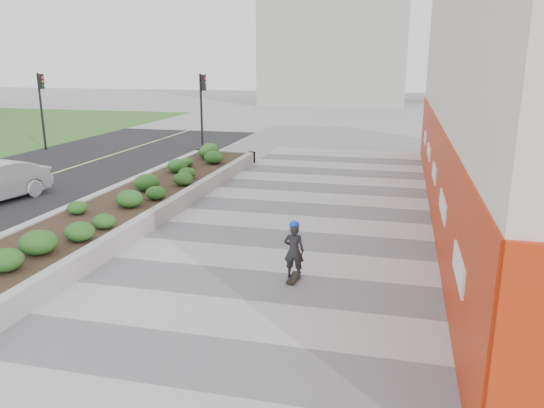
{
  "coord_description": "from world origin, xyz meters",
  "views": [
    {
      "loc": [
        2.88,
        -8.69,
        4.8
      ],
      "look_at": [
        -0.38,
        4.65,
        1.1
      ],
      "focal_mm": 35.0,
      "sensor_mm": 36.0,
      "label": 1
    }
  ],
  "objects": [
    {
      "name": "skateboarder",
      "position": [
        0.71,
        2.28,
        0.72
      ],
      "size": [
        0.46,
        0.73,
        1.42
      ],
      "rotation": [
        0.0,
        0.0,
        -0.04
      ],
      "color": "beige",
      "rests_on": "ground"
    },
    {
      "name": "traffic_signal_far",
      "position": [
        -16.43,
        17.0,
        2.76
      ],
      "size": [
        0.33,
        0.28,
        4.2
      ],
      "color": "black",
      "rests_on": "ground"
    },
    {
      "name": "ground",
      "position": [
        0.0,
        0.0,
        0.0
      ],
      "size": [
        160.0,
        160.0,
        0.0
      ],
      "primitive_type": "plane",
      "color": "gray",
      "rests_on": "ground"
    },
    {
      "name": "planter",
      "position": [
        -5.5,
        7.0,
        0.42
      ],
      "size": [
        3.0,
        18.0,
        0.9
      ],
      "color": "#9E9EA0",
      "rests_on": "ground"
    },
    {
      "name": "manhole_cover",
      "position": [
        0.5,
        3.0,
        0.0
      ],
      "size": [
        0.44,
        0.44,
        0.01
      ],
      "primitive_type": "cylinder",
      "color": "#595654",
      "rests_on": "ground"
    },
    {
      "name": "walkway",
      "position": [
        0.0,
        3.0,
        0.01
      ],
      "size": [
        8.0,
        36.0,
        0.01
      ],
      "primitive_type": "cube",
      "color": "#A8A8AD",
      "rests_on": "ground"
    },
    {
      "name": "distant_bldg_north_l",
      "position": [
        -5.0,
        55.0,
        10.0
      ],
      "size": [
        16.0,
        12.0,
        20.0
      ],
      "primitive_type": "cube",
      "color": "#ADAAA3",
      "rests_on": "ground"
    },
    {
      "name": "traffic_signal_near",
      "position": [
        -7.23,
        17.5,
        2.76
      ],
      "size": [
        0.33,
        0.28,
        4.2
      ],
      "color": "black",
      "rests_on": "ground"
    }
  ]
}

